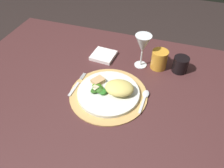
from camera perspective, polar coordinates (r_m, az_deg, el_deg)
name	(u,v)px	position (r m, az deg, el deg)	size (l,w,h in m)	color
ground_plane	(100,162)	(1.60, -3.12, -19.56)	(6.00, 6.00, 0.00)	#2A201F
dining_table	(96,105)	(1.10, -4.29, -5.54)	(1.32, 0.97, 0.72)	#472526
placemat	(108,94)	(0.96, -0.93, -2.69)	(0.34, 0.34, 0.01)	tan
dinner_plate	(108,93)	(0.95, -0.94, -2.25)	(0.27, 0.27, 0.02)	silver
pasta_serving	(119,88)	(0.93, 1.96, -1.02)	(0.12, 0.10, 0.05)	#E2CB6A
salad_greens	(98,89)	(0.95, -3.60, -1.35)	(0.09, 0.07, 0.03)	#2D6314
bread_piece	(98,81)	(0.99, -3.66, 0.84)	(0.05, 0.04, 0.02)	tan
fork	(76,85)	(1.01, -9.22, -0.33)	(0.02, 0.16, 0.00)	silver
spoon	(145,97)	(0.95, 8.50, -3.39)	(0.03, 0.14, 0.01)	silver
napkin	(103,55)	(1.17, -2.23, 7.42)	(0.12, 0.11, 0.02)	white
wine_glass	(143,45)	(1.05, 8.00, 10.08)	(0.08, 0.08, 0.17)	silver
amber_tumbler	(159,59)	(1.10, 12.17, 6.25)	(0.08, 0.08, 0.10)	gold
dark_tumbler	(180,64)	(1.11, 17.37, 4.87)	(0.07, 0.07, 0.08)	black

